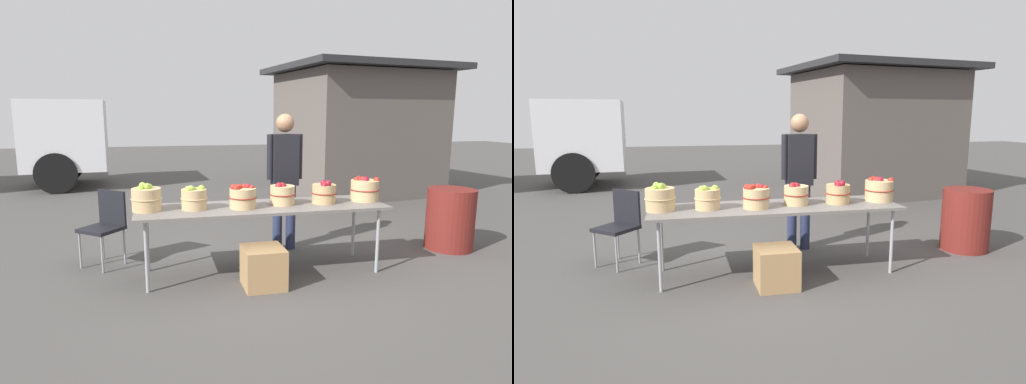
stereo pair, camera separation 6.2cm
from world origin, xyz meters
TOP-DOWN VIEW (x-y plane):
  - ground_plane at (0.00, 0.00)m, footprint 40.00×40.00m
  - market_table at (0.00, 0.00)m, footprint 2.70×0.76m
  - apple_basket_green_0 at (-1.22, 0.03)m, footprint 0.32×0.32m
  - apple_basket_green_1 at (-0.73, -0.00)m, footprint 0.28×0.28m
  - apple_basket_red_0 at (-0.23, -0.06)m, footprint 0.30×0.30m
  - apple_basket_red_1 at (0.23, 0.02)m, footprint 0.29×0.29m
  - apple_basket_red_2 at (0.71, -0.01)m, footprint 0.28×0.28m
  - apple_basket_red_3 at (1.22, 0.03)m, footprint 0.34×0.34m
  - vendor_adult at (0.48, 0.76)m, footprint 0.46×0.24m
  - food_kiosk at (3.24, 4.40)m, footprint 3.88×3.37m
  - folding_chair at (-1.70, 0.65)m, footprint 0.56×0.56m
  - trash_barrel at (2.58, 0.29)m, footprint 0.59×0.59m
  - produce_crate at (-0.09, -0.41)m, footprint 0.41×0.41m

SIDE VIEW (x-z plane):
  - ground_plane at x=0.00m, z-range 0.00..0.00m
  - produce_crate at x=-0.09m, z-range 0.00..0.41m
  - trash_barrel at x=2.58m, z-range 0.00..0.79m
  - folding_chair at x=-1.70m, z-range 0.08..0.94m
  - market_table at x=0.00m, z-range 0.34..1.09m
  - apple_basket_red_1 at x=0.23m, z-range 0.74..0.99m
  - apple_basket_green_1 at x=-0.73m, z-range 0.74..1.00m
  - apple_basket_red_0 at x=-0.23m, z-range 0.74..1.00m
  - apple_basket_red_2 at x=0.71m, z-range 0.74..1.01m
  - apple_basket_green_0 at x=-1.22m, z-range 0.73..1.02m
  - apple_basket_red_3 at x=1.22m, z-range 0.74..1.02m
  - vendor_adult at x=0.48m, z-range 0.15..1.89m
  - food_kiosk at x=3.24m, z-range 0.01..2.75m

